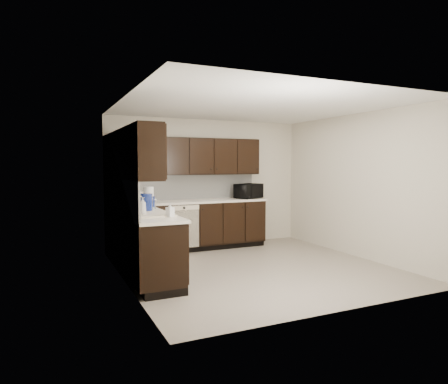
# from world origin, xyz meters

# --- Properties ---
(floor) EXTENTS (4.00, 4.00, 0.00)m
(floor) POSITION_xyz_m (0.00, 0.00, 0.00)
(floor) COLOR gray
(floor) RESTS_ON ground
(ceiling) EXTENTS (4.00, 4.00, 0.00)m
(ceiling) POSITION_xyz_m (0.00, 0.00, 2.50)
(ceiling) COLOR white
(ceiling) RESTS_ON wall_back
(wall_back) EXTENTS (4.00, 0.02, 2.50)m
(wall_back) POSITION_xyz_m (0.00, 2.00, 1.25)
(wall_back) COLOR beige
(wall_back) RESTS_ON floor
(wall_left) EXTENTS (0.02, 4.00, 2.50)m
(wall_left) POSITION_xyz_m (-2.00, 0.00, 1.25)
(wall_left) COLOR beige
(wall_left) RESTS_ON floor
(wall_right) EXTENTS (0.02, 4.00, 2.50)m
(wall_right) POSITION_xyz_m (2.00, 0.00, 1.25)
(wall_right) COLOR beige
(wall_right) RESTS_ON floor
(wall_front) EXTENTS (4.00, 0.02, 2.50)m
(wall_front) POSITION_xyz_m (0.00, -2.00, 1.25)
(wall_front) COLOR beige
(wall_front) RESTS_ON floor
(lower_cabinets) EXTENTS (3.00, 2.80, 0.90)m
(lower_cabinets) POSITION_xyz_m (-1.01, 1.11, 0.41)
(lower_cabinets) COLOR black
(lower_cabinets) RESTS_ON floor
(countertop) EXTENTS (3.03, 2.83, 0.04)m
(countertop) POSITION_xyz_m (-1.01, 1.11, 0.92)
(countertop) COLOR silver
(countertop) RESTS_ON lower_cabinets
(backsplash) EXTENTS (3.00, 2.80, 0.48)m
(backsplash) POSITION_xyz_m (-1.22, 1.32, 1.18)
(backsplash) COLOR silver
(backsplash) RESTS_ON countertop
(upper_cabinets) EXTENTS (3.00, 2.80, 0.70)m
(upper_cabinets) POSITION_xyz_m (-1.10, 1.20, 1.77)
(upper_cabinets) COLOR black
(upper_cabinets) RESTS_ON wall_back
(dishwasher) EXTENTS (0.58, 0.04, 0.78)m
(dishwasher) POSITION_xyz_m (-0.70, 1.41, 0.55)
(dishwasher) COLOR beige
(dishwasher) RESTS_ON lower_cabinets
(sink) EXTENTS (0.54, 0.82, 0.42)m
(sink) POSITION_xyz_m (-1.68, -0.01, 0.88)
(sink) COLOR beige
(sink) RESTS_ON countertop
(microwave) EXTENTS (0.62, 0.53, 0.29)m
(microwave) POSITION_xyz_m (0.75, 1.65, 1.09)
(microwave) COLOR black
(microwave) RESTS_ON countertop
(soap_bottle_a) EXTENTS (0.11, 0.11, 0.19)m
(soap_bottle_a) POSITION_xyz_m (-1.50, -0.40, 1.03)
(soap_bottle_a) COLOR gray
(soap_bottle_a) RESTS_ON countertop
(soap_bottle_b) EXTENTS (0.12, 0.12, 0.24)m
(soap_bottle_b) POSITION_xyz_m (-1.79, -0.09, 1.06)
(soap_bottle_b) COLOR gray
(soap_bottle_b) RESTS_ON countertop
(toaster_oven) EXTENTS (0.38, 0.34, 0.20)m
(toaster_oven) POSITION_xyz_m (-1.45, 1.67, 1.04)
(toaster_oven) COLOR silver
(toaster_oven) RESTS_ON countertop
(storage_bin) EXTENTS (0.41, 0.30, 0.16)m
(storage_bin) POSITION_xyz_m (-1.68, 0.55, 1.02)
(storage_bin) COLOR silver
(storage_bin) RESTS_ON countertop
(blue_pitcher) EXTENTS (0.21, 0.21, 0.26)m
(blue_pitcher) POSITION_xyz_m (-1.66, 0.25, 1.07)
(blue_pitcher) COLOR navy
(blue_pitcher) RESTS_ON countertop
(teal_tumbler) EXTENTS (0.11, 0.11, 0.19)m
(teal_tumbler) POSITION_xyz_m (-1.48, 0.64, 1.03)
(teal_tumbler) COLOR #0D9094
(teal_tumbler) RESTS_ON countertop
(paper_towel_roll) EXTENTS (0.18, 0.18, 0.34)m
(paper_towel_roll) POSITION_xyz_m (-1.54, 0.58, 1.11)
(paper_towel_roll) COLOR silver
(paper_towel_roll) RESTS_ON countertop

